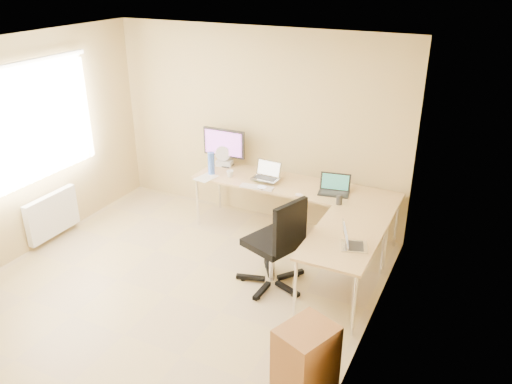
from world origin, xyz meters
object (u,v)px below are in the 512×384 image
at_px(desk_main, 293,210).
at_px(laptop_return, 355,238).
at_px(mug, 230,174).
at_px(keyboard, 257,187).
at_px(monitor, 224,147).
at_px(water_bottle, 211,163).
at_px(laptop_black, 334,185).
at_px(laptop_center, 266,171).
at_px(office_chair, 272,245).
at_px(desk_fan, 224,156).
at_px(desk_return, 343,266).
at_px(cabinet, 306,360).

distance_m(desk_main, laptop_return, 1.69).
bearing_deg(mug, keyboard, -19.26).
xyz_separation_m(monitor, water_bottle, (0.00, -0.35, -0.11)).
bearing_deg(laptop_black, laptop_center, 172.49).
distance_m(desk_main, laptop_center, 0.64).
distance_m(desk_main, office_chair, 1.16).
distance_m(laptop_black, desk_fan, 1.68).
bearing_deg(monitor, laptop_return, -31.74).
height_order(desk_main, laptop_center, laptop_center).
bearing_deg(desk_fan, laptop_center, -41.03).
relative_size(desk_return, desk_fan, 4.82).
relative_size(desk_return, monitor, 2.10).
distance_m(keyboard, mug, 0.50).
bearing_deg(laptop_center, desk_return, -31.96).
bearing_deg(keyboard, cabinet, -62.27).
distance_m(monitor, keyboard, 0.93).
relative_size(desk_main, laptop_center, 7.70).
height_order(keyboard, cabinet, keyboard).
height_order(laptop_black, cabinet, laptop_black).
height_order(office_chair, cabinet, office_chair).
bearing_deg(laptop_black, laptop_return, -72.80).
bearing_deg(desk_return, keyboard, 152.68).
distance_m(mug, office_chair, 1.49).
xyz_separation_m(office_chair, cabinet, (0.91, -1.35, -0.14)).
distance_m(keyboard, laptop_return, 1.75).
xyz_separation_m(desk_main, monitor, (-1.13, 0.20, 0.63)).
distance_m(laptop_center, laptop_black, 0.90).
xyz_separation_m(laptop_return, office_chair, (-0.91, 0.04, -0.33)).
bearing_deg(laptop_return, laptop_center, 35.63).
height_order(laptop_center, mug, laptop_center).
xyz_separation_m(desk_fan, laptop_return, (2.25, -1.38, -0.03)).
distance_m(desk_return, laptop_center, 1.71).
height_order(laptop_center, office_chair, office_chair).
bearing_deg(laptop_return, cabinet, 162.14).
distance_m(desk_main, desk_fan, 1.25).
height_order(desk_return, monitor, monitor).
height_order(laptop_black, office_chair, office_chair).
relative_size(monitor, cabinet, 0.98).
relative_size(laptop_black, office_chair, 0.33).
relative_size(desk_return, laptop_center, 3.78).
xyz_separation_m(keyboard, office_chair, (0.60, -0.84, -0.24)).
height_order(desk_main, keyboard, keyboard).
relative_size(monitor, office_chair, 0.56).
distance_m(monitor, cabinet, 3.56).
relative_size(water_bottle, desk_fan, 1.14).
bearing_deg(desk_main, desk_return, -45.73).
xyz_separation_m(laptop_center, water_bottle, (-0.76, -0.08, -0.00)).
xyz_separation_m(keyboard, laptop_return, (1.51, -0.88, 0.09)).
bearing_deg(cabinet, keyboard, 146.35).
bearing_deg(laptop_black, office_chair, -116.55).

